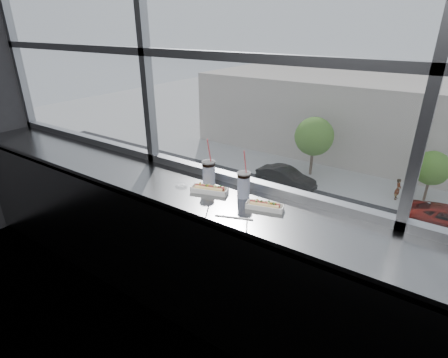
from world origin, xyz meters
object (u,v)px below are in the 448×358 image
Objects in this scene: hotdog_tray_left at (210,189)px; soda_cup_right at (244,184)px; wrapper at (181,185)px; car_far_a at (286,175)px; pedestrian_b at (398,187)px; car_near_b at (298,235)px; soda_cup_left at (209,172)px; loose_straw at (234,217)px; tree_center at (432,168)px; tree_left at (314,137)px; car_near_c at (427,277)px; car_near_a at (196,201)px; hotdog_tray_right at (265,206)px.

hotdog_tray_left is 0.26m from soda_cup_right.
car_far_a is at bearing 111.67° from wrapper.
wrapper reaches higher than pedestrian_b.
soda_cup_right is at bearing -151.25° from car_far_a.
pedestrian_b is at bearing 75.78° from hotdog_tray_left.
car_far_a is 9.22m from car_near_b.
hotdog_tray_left is at bearing -151.79° from car_far_a.
soda_cup_left is at bearing -177.31° from pedestrian_b.
soda_cup_right is at bearing 89.18° from loose_straw.
tree_center reaches higher than pedestrian_b.
soda_cup_left reaches higher than tree_center.
soda_cup_right is (0.30, -0.01, -0.01)m from soda_cup_left.
loose_straw is 31.12m from tree_left.
car_near_c is (1.98, 16.16, -11.11)m from soda_cup_left.
loose_straw is at bearing -69.93° from soda_cup_right.
car_far_a is 1.20× the size of car_near_a.
soda_cup_right reaches higher than wrapper.
car_near_c is (2.14, 16.28, -11.02)m from wrapper.
car_far_a is (-9.88, 24.25, -10.91)m from hotdog_tray_left.
soda_cup_left is at bearing -151.86° from car_far_a.
loose_straw is 0.04× the size of car_near_b.
soda_cup_left is 0.07× the size of tree_left.
pedestrian_b is at bearing 93.33° from soda_cup_right.
loose_straw is 29.63m from pedestrian_b.
tree_left reaches higher than tree_center.
hotdog_tray_left is 0.04× the size of car_near_c.
tree_left is at bearing 180.00° from tree_center.
car_near_b is (-5.54, 16.17, -11.19)m from soda_cup_right.
car_near_c reaches higher than car_near_a.
soda_cup_left is 0.06× the size of car_near_b.
soda_cup_right is at bearing -168.90° from car_near_b.
pedestrian_b is (12.10, 11.01, 0.08)m from car_near_a.
hotdog_tray_left reaches higher than loose_straw.
tree_center is (14.04, 12.00, 1.85)m from car_near_a.
car_near_c is 1.46× the size of tree_center.
soda_cup_right is 28.41m from car_far_a.
tree_center is (5.89, 12.00, 1.87)m from car_near_b.
tree_center is (10.47, 4.00, 1.66)m from car_far_a.
hotdog_tray_left reaches higher than wrapper.
pedestrian_b reaches higher than car_near_c.
hotdog_tray_right is 0.23m from soda_cup_right.
loose_straw is 0.59m from wrapper.
wrapper is 29.76m from tree_center.
hotdog_tray_right is at bearing -18.85° from soda_cup_right.
hotdog_tray_right is at bearing -16.13° from hotdog_tray_left.
soda_cup_right is 0.06× the size of tree_left.
hotdog_tray_left is at bearing -91.18° from tree_center.
car_far_a is at bearing 21.98° from car_near_b.
hotdog_tray_left is 0.39m from loose_straw.
car_far_a is (-10.12, 24.17, -10.98)m from soda_cup_right.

